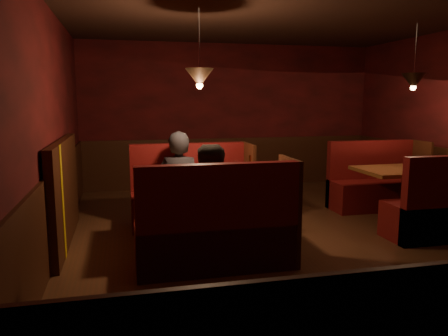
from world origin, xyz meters
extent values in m
cube|color=#54301E|center=(0.00, 0.00, -0.01)|extent=(6.00, 7.00, 0.01)
cube|color=black|center=(0.00, 0.00, 2.90)|extent=(6.00, 7.00, 0.01)
cube|color=black|center=(0.00, 3.50, 1.45)|extent=(6.00, 0.01, 2.90)
cube|color=black|center=(-3.00, 0.00, 1.45)|extent=(0.01, 7.00, 2.90)
cube|color=#341A0D|center=(0.00, 3.48, 0.50)|extent=(6.00, 0.04, 1.00)
cube|color=#341A0D|center=(-2.98, 0.00, 0.50)|extent=(0.04, 7.00, 1.00)
cube|color=#341A0D|center=(-2.92, 0.40, 0.65)|extent=(0.10, 2.20, 1.30)
cube|color=gold|center=(-2.87, -0.15, 0.65)|extent=(0.01, 0.12, 1.30)
cylinder|color=#333333|center=(-1.27, -0.01, 2.45)|extent=(0.01, 0.01, 0.80)
cone|color=black|center=(-1.27, -0.01, 2.05)|extent=(0.34, 0.34, 0.22)
sphere|color=#FFBF72|center=(-1.27, -0.01, 1.96)|extent=(0.08, 0.08, 0.08)
cylinder|color=#333333|center=(1.86, 0.27, 2.45)|extent=(0.01, 0.01, 0.80)
cone|color=black|center=(1.86, 0.27, 2.05)|extent=(0.34, 0.34, 0.22)
sphere|color=#FFBF72|center=(1.86, 0.27, 1.96)|extent=(0.08, 0.08, 0.08)
cube|color=brown|center=(-1.27, -0.01, 0.81)|extent=(1.55, 0.94, 0.06)
cylinder|color=#341A0D|center=(-1.27, -0.01, 0.39)|extent=(0.16, 0.16, 0.78)
cylinder|color=#341A0D|center=(-1.27, -0.01, 0.02)|extent=(0.62, 0.62, 0.04)
cylinder|color=silver|center=(-1.24, -0.13, 0.84)|extent=(0.31, 0.31, 0.02)
cube|color=black|center=(-1.25, -0.16, 0.87)|extent=(0.10, 0.09, 0.04)
ellipsoid|color=silver|center=(-1.27, -0.14, 0.88)|extent=(0.08, 0.08, 0.06)
cube|color=tan|center=(-1.14, -0.26, 0.87)|extent=(0.09, 0.06, 0.04)
cylinder|color=silver|center=(-1.22, -0.19, 0.86)|extent=(0.11, 0.11, 0.01)
cylinder|color=silver|center=(-1.36, 0.22, 0.84)|extent=(0.29, 0.29, 0.02)
ellipsoid|color=beige|center=(-1.40, 0.19, 0.88)|extent=(0.11, 0.11, 0.06)
cube|color=silver|center=(-1.40, 0.12, 0.85)|extent=(0.22, 0.03, 0.00)
cylinder|color=white|center=(-0.94, 0.03, 0.88)|extent=(0.06, 0.06, 0.09)
cylinder|color=white|center=(-0.73, 0.27, 0.92)|extent=(0.08, 0.08, 0.17)
cylinder|color=white|center=(-0.73, -0.26, 0.92)|extent=(0.08, 0.08, 0.17)
cylinder|color=#47230F|center=(-0.61, 0.07, 0.92)|extent=(0.07, 0.07, 0.18)
cylinder|color=#47230F|center=(-0.61, 0.07, 1.05)|extent=(0.03, 0.03, 0.08)
ellipsoid|color=white|center=(-0.85, -0.22, 0.86)|extent=(0.13, 0.13, 0.05)
cube|color=#591713|center=(-1.27, 0.79, 0.25)|extent=(1.67, 0.61, 0.50)
cube|color=#591713|center=(-1.27, 1.03, 0.58)|extent=(1.67, 0.13, 1.17)
cube|color=#341A0D|center=(-0.41, 0.79, 0.58)|extent=(0.04, 0.61, 1.17)
cube|color=#591713|center=(-1.27, -0.82, 0.25)|extent=(1.67, 0.61, 0.50)
cube|color=#591713|center=(-1.27, -1.06, 0.58)|extent=(1.67, 0.13, 1.17)
cube|color=#341A0D|center=(-0.41, -0.82, 0.58)|extent=(0.04, 0.61, 1.17)
cube|color=brown|center=(1.86, 0.27, 0.77)|extent=(1.41, 0.90, 0.05)
cylinder|color=#341A0D|center=(1.86, 0.27, 0.37)|extent=(0.15, 0.15, 0.74)
cylinder|color=#341A0D|center=(1.86, 0.27, 0.02)|extent=(0.60, 0.60, 0.04)
cube|color=#591713|center=(1.86, 1.04, 0.24)|extent=(1.52, 0.58, 0.48)
cube|color=#591713|center=(1.86, 1.27, 0.56)|extent=(1.52, 0.13, 1.12)
cube|color=#341A0D|center=(2.64, 1.04, 0.56)|extent=(0.04, 0.58, 1.12)
cube|color=#591713|center=(1.86, -0.50, 0.24)|extent=(1.52, 0.58, 0.48)
imported|color=black|center=(-1.45, 0.65, 0.86)|extent=(0.73, 0.61, 1.72)
imported|color=black|center=(-1.21, -0.62, 0.83)|extent=(0.93, 0.79, 1.66)
camera|label=1|loc=(-2.20, -5.24, 1.80)|focal=35.00mm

